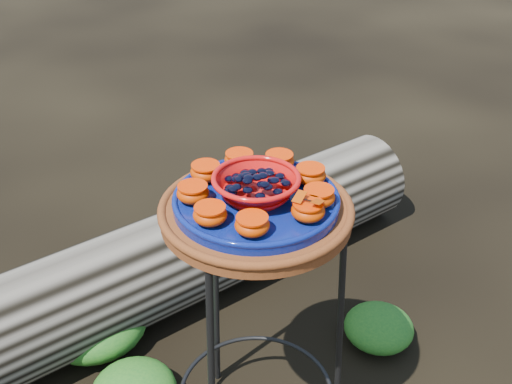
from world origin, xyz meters
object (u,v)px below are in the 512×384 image
plant_stand (256,336)px  red_bowl (256,187)px  driftwood_log (194,251)px  cobalt_plate (256,202)px  terracotta_saucer (256,213)px

plant_stand → red_bowl: 0.43m
plant_stand → driftwood_log: (0.13, 0.62, -0.19)m
plant_stand → cobalt_plate: size_ratio=1.96×
red_bowl → cobalt_plate: bearing=0.0°
plant_stand → red_bowl: (0.00, 0.00, 0.43)m
terracotta_saucer → cobalt_plate: size_ratio=1.17×
plant_stand → driftwood_log: 0.66m
cobalt_plate → plant_stand: bearing=0.0°
terracotta_saucer → driftwood_log: size_ratio=0.24×
plant_stand → red_bowl: bearing=0.0°
cobalt_plate → driftwood_log: 0.86m
driftwood_log → red_bowl: bearing=-101.9°
plant_stand → red_bowl: red_bowl is taller
terracotta_saucer → driftwood_log: (0.13, 0.62, -0.55)m
plant_stand → terracotta_saucer: bearing=0.0°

